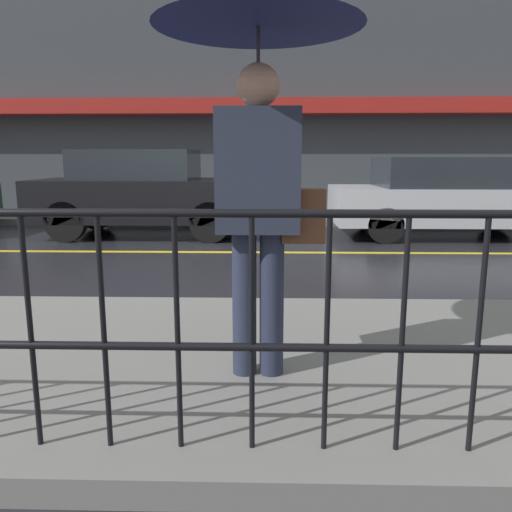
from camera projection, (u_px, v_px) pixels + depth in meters
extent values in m
plane|color=black|center=(212.00, 252.00, 7.56)|extent=(80.00, 80.00, 0.00)
cube|color=slate|center=(139.00, 362.00, 3.30)|extent=(28.00, 2.66, 0.14)
cube|color=slate|center=(232.00, 218.00, 11.45)|extent=(28.00, 1.95, 0.14)
cube|color=gold|center=(212.00, 252.00, 7.56)|extent=(25.20, 0.12, 0.01)
cube|color=#383D42|center=(234.00, 92.00, 12.00)|extent=(28.00, 0.30, 5.97)
cube|color=maroon|center=(233.00, 106.00, 11.65)|extent=(16.80, 0.55, 0.35)
cylinder|color=black|center=(58.00, 213.00, 2.03)|extent=(12.00, 0.04, 0.04)
cylinder|color=black|center=(68.00, 345.00, 2.14)|extent=(12.00, 0.04, 0.04)
cylinder|color=black|center=(31.00, 334.00, 2.13)|extent=(0.02, 0.02, 1.04)
cylinder|color=black|center=(104.00, 334.00, 2.12)|extent=(0.02, 0.02, 1.04)
cylinder|color=black|center=(178.00, 335.00, 2.12)|extent=(0.02, 0.02, 1.04)
cylinder|color=black|center=(252.00, 336.00, 2.11)|extent=(0.02, 0.02, 1.04)
cylinder|color=black|center=(327.00, 336.00, 2.10)|extent=(0.02, 0.02, 1.04)
cylinder|color=black|center=(402.00, 337.00, 2.09)|extent=(0.02, 0.02, 1.04)
cylinder|color=black|center=(478.00, 338.00, 2.08)|extent=(0.02, 0.02, 1.04)
cylinder|color=#23283D|center=(244.00, 304.00, 2.90)|extent=(0.14, 0.14, 0.85)
cylinder|color=#23283D|center=(272.00, 304.00, 2.90)|extent=(0.14, 0.14, 0.85)
cube|color=#232838|center=(258.00, 171.00, 2.75)|extent=(0.46, 0.28, 0.67)
sphere|color=tan|center=(258.00, 86.00, 2.67)|extent=(0.23, 0.23, 0.23)
cylinder|color=#262628|center=(258.00, 101.00, 2.68)|extent=(0.02, 0.02, 0.75)
cone|color=#191E4C|center=(258.00, 0.00, 2.59)|extent=(1.12, 1.12, 0.25)
cube|color=brown|center=(303.00, 216.00, 2.79)|extent=(0.24, 0.12, 0.30)
cube|color=black|center=(148.00, 199.00, 9.14)|extent=(3.97, 1.78, 0.74)
cube|color=#1E2328|center=(138.00, 165.00, 9.03)|extent=(2.06, 1.64, 0.52)
cylinder|color=black|center=(219.00, 212.00, 9.94)|extent=(0.69, 0.22, 0.69)
cylinder|color=black|center=(210.00, 222.00, 8.41)|extent=(0.69, 0.22, 0.69)
cylinder|color=black|center=(97.00, 212.00, 10.00)|extent=(0.69, 0.22, 0.69)
cylinder|color=black|center=(66.00, 222.00, 8.47)|extent=(0.69, 0.22, 0.69)
cube|color=#B2B5BA|center=(446.00, 205.00, 9.02)|extent=(4.06, 1.79, 0.64)
cube|color=#1E2328|center=(439.00, 172.00, 8.91)|extent=(2.11, 1.65, 0.52)
cylinder|color=black|center=(495.00, 215.00, 9.81)|extent=(0.60, 0.22, 0.60)
cylinder|color=black|center=(367.00, 215.00, 9.88)|extent=(0.60, 0.22, 0.60)
cylinder|color=black|center=(385.00, 225.00, 8.33)|extent=(0.60, 0.22, 0.60)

